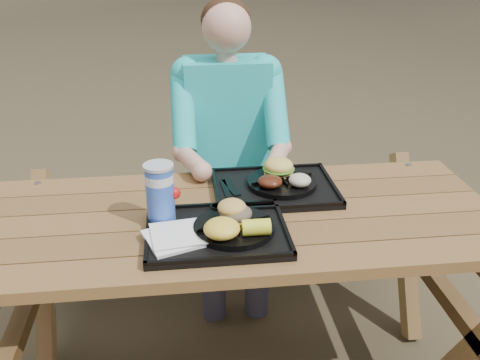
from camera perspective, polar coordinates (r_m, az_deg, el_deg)
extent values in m
cube|color=black|center=(1.72, -2.49, -5.68)|extent=(0.45, 0.35, 0.02)
cube|color=black|center=(2.01, 3.68, -0.95)|extent=(0.45, 0.35, 0.02)
cylinder|color=black|center=(1.71, -0.65, -5.08)|extent=(0.26, 0.26, 0.02)
cylinder|color=black|center=(2.01, 4.49, -0.27)|extent=(0.26, 0.26, 0.02)
cube|color=white|center=(1.68, -6.99, -6.05)|extent=(0.22, 0.22, 0.02)
cylinder|color=blue|center=(1.76, -8.52, -1.46)|extent=(0.09, 0.09, 0.19)
cylinder|color=black|center=(1.82, -2.48, -3.09)|extent=(0.04, 0.04, 0.03)
cylinder|color=yellow|center=(1.83, -1.02, -2.72)|extent=(0.05, 0.05, 0.03)
ellipsoid|color=yellow|center=(1.63, -1.95, -5.19)|extent=(0.11, 0.11, 0.06)
cube|color=black|center=(1.99, -1.00, -0.78)|extent=(0.06, 0.15, 0.01)
ellipsoid|color=#4B1E0F|center=(1.95, 3.22, -0.16)|extent=(0.09, 0.09, 0.04)
ellipsoid|color=beige|center=(1.96, 6.40, -0.02)|extent=(0.08, 0.08, 0.05)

